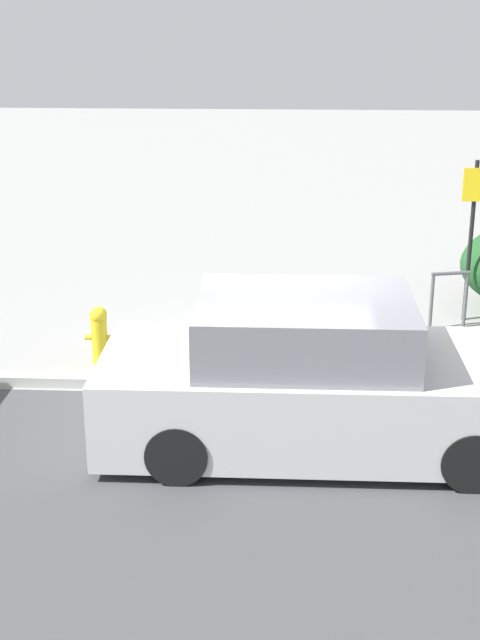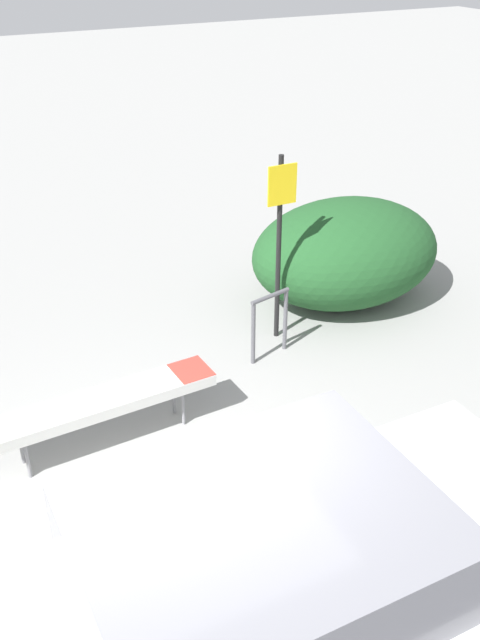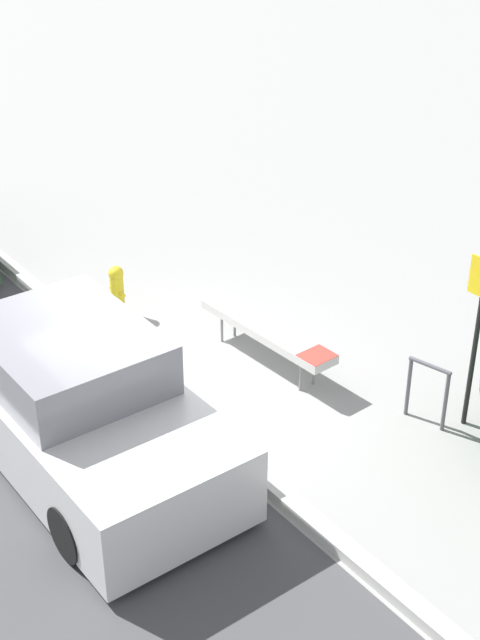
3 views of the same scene
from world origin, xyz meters
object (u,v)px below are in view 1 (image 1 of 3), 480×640
bench (290,308)px  fire_hydrant (99,334)px  parked_car_near (317,382)px  bike_rack (449,294)px  sign_post (472,226)px

bench → fire_hydrant: 2.55m
fire_hydrant → parked_car_near: bearing=-37.3°
bike_rack → parked_car_near: (-1.94, -3.62, 0.20)m
bench → fire_hydrant: fire_hydrant is taller
bike_rack → fire_hydrant: bearing=-160.8°
bike_rack → sign_post: (0.31, 0.36, 0.88)m
bench → fire_hydrant: (-2.38, -0.91, -0.08)m
sign_post → fire_hydrant: sign_post is taller
bike_rack → fire_hydrant: (-4.59, -1.60, -0.09)m
sign_post → fire_hydrant: bearing=-158.2°
fire_hydrant → parked_car_near: 3.35m
bench → parked_car_near: bearing=-87.8°
bike_rack → sign_post: 1.00m
fire_hydrant → bike_rack: bearing=19.2°
bike_rack → sign_post: sign_post is taller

